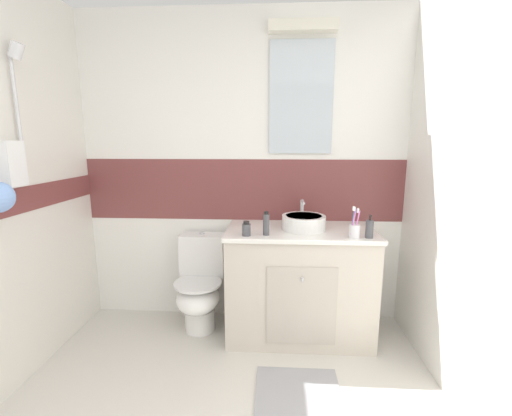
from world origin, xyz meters
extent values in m
cube|color=white|center=(0.00, 2.45, 0.42)|extent=(3.20, 0.10, 0.85)
cube|color=brown|center=(0.00, 2.45, 1.10)|extent=(3.20, 0.10, 0.50)
cube|color=white|center=(0.00, 2.45, 1.93)|extent=(3.20, 0.10, 1.15)
cube|color=silver|center=(0.46, 2.39, 1.82)|extent=(0.49, 0.02, 0.84)
cube|color=white|center=(0.46, 2.35, 2.32)|extent=(0.51, 0.10, 0.08)
cube|color=white|center=(-1.25, 1.50, 1.37)|extent=(0.10, 0.14, 0.26)
cylinder|color=silver|center=(-1.27, 1.64, 1.69)|extent=(0.02, 0.02, 0.64)
cylinder|color=silver|center=(-1.23, 1.64, 2.01)|extent=(0.10, 0.07, 0.11)
cube|color=beige|center=(0.46, 2.12, 0.41)|extent=(1.08, 0.57, 0.82)
cube|color=white|center=(0.46, 2.11, 0.83)|extent=(1.10, 0.59, 0.03)
cube|color=#B6AD9F|center=(0.46, 1.83, 0.37)|extent=(0.48, 0.01, 0.57)
cylinder|color=silver|center=(0.46, 1.81, 0.57)|extent=(0.02, 0.02, 0.03)
cylinder|color=white|center=(0.48, 2.10, 0.90)|extent=(0.32, 0.32, 0.11)
cylinder|color=#B3B3B8|center=(0.48, 2.10, 0.95)|extent=(0.26, 0.26, 0.01)
cylinder|color=silver|center=(0.48, 2.29, 0.94)|extent=(0.03, 0.03, 0.19)
cylinder|color=silver|center=(0.48, 2.20, 1.04)|extent=(0.02, 0.15, 0.02)
cylinder|color=white|center=(-0.33, 2.12, 0.09)|extent=(0.24, 0.24, 0.18)
ellipsoid|color=white|center=(-0.33, 2.08, 0.29)|extent=(0.34, 0.42, 0.22)
cylinder|color=white|center=(-0.33, 2.08, 0.41)|extent=(0.37, 0.37, 0.02)
cube|color=white|center=(-0.33, 2.29, 0.57)|extent=(0.36, 0.17, 0.35)
cylinder|color=silver|center=(-0.33, 2.29, 0.76)|extent=(0.04, 0.04, 0.02)
cylinder|color=white|center=(0.81, 1.89, 0.90)|extent=(0.07, 0.07, 0.09)
cylinder|color=#D872BF|center=(0.79, 1.89, 0.96)|extent=(0.04, 0.03, 0.17)
cube|color=white|center=(0.79, 1.89, 1.05)|extent=(0.02, 0.02, 0.03)
cylinder|color=#338CD8|center=(0.79, 1.89, 0.97)|extent=(0.03, 0.03, 0.18)
cube|color=white|center=(0.79, 1.89, 1.05)|extent=(0.02, 0.02, 0.03)
cylinder|color=#D872BF|center=(0.82, 1.90, 0.96)|extent=(0.03, 0.02, 0.16)
cube|color=white|center=(0.82, 1.90, 1.04)|extent=(0.02, 0.02, 0.03)
cylinder|color=#4C4C51|center=(0.91, 1.90, 0.91)|extent=(0.05, 0.05, 0.12)
cylinder|color=#262626|center=(0.91, 1.90, 0.99)|extent=(0.01, 0.01, 0.04)
cylinder|color=#262626|center=(0.91, 1.89, 1.01)|extent=(0.01, 0.02, 0.01)
cylinder|color=#4C4C51|center=(0.07, 1.90, 0.89)|extent=(0.06, 0.06, 0.08)
cylinder|color=black|center=(0.07, 1.90, 0.94)|extent=(0.04, 0.04, 0.02)
cylinder|color=#4C4C51|center=(0.21, 1.93, 0.92)|extent=(0.04, 0.04, 0.15)
cylinder|color=black|center=(0.21, 1.93, 1.01)|extent=(0.03, 0.03, 0.02)
cube|color=#99999E|center=(0.42, 1.45, 0.01)|extent=(0.51, 0.44, 0.01)
camera|label=1|loc=(0.27, -0.40, 1.50)|focal=24.21mm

